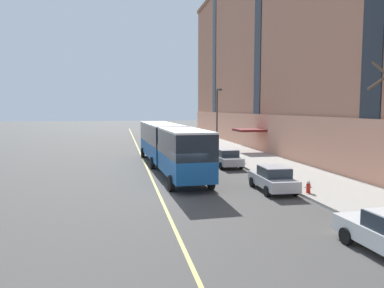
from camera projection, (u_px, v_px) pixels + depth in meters
The scene contains 10 objects.
ground_plane at pixel (184, 193), 22.54m from camera, with size 260.00×260.00×0.00m, color #4C4947.
sidewalk at pixel (305, 177), 27.25m from camera, with size 5.83×160.00×0.15m, color #ADA89E.
city_bus at pixel (168, 144), 31.07m from camera, with size 3.66×19.83×3.68m.
parked_car_silver_0 at pixel (226, 158), 32.49m from camera, with size 2.01×4.68×1.56m.
parked_car_silver_1 at pixel (201, 145), 43.38m from camera, with size 2.06×4.45×1.56m.
parked_car_silver_2 at pixel (273, 179), 22.90m from camera, with size 2.05×4.47×1.56m.
parked_car_white_3 at pixel (184, 138), 53.19m from camera, with size 2.04×4.74×1.56m.
street_lamp at pixel (218, 113), 42.28m from camera, with size 0.36×1.48×7.12m.
fire_hydrant at pixel (308, 187), 21.85m from camera, with size 0.42×0.24×0.72m.
lane_centerline at pixel (154, 184), 25.19m from camera, with size 0.16×140.00×0.01m, color #E0D66B.
Camera 1 is at (-3.70, -21.85, 5.09)m, focal length 35.00 mm.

